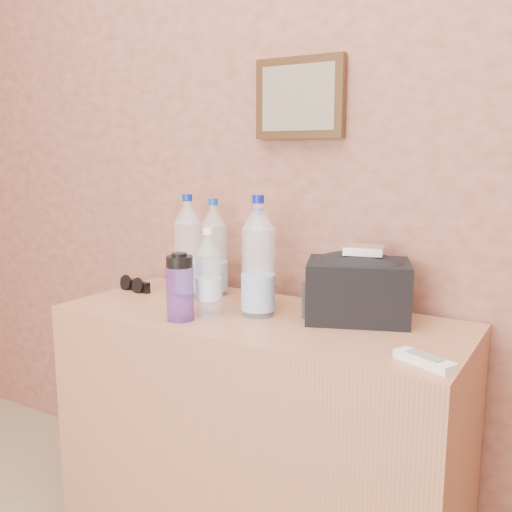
{
  "coord_description": "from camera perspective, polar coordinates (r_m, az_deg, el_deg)",
  "views": [
    {
      "loc": [
        0.69,
        0.32,
        1.23
      ],
      "look_at": [
        -0.14,
        1.71,
        0.94
      ],
      "focal_mm": 40.0,
      "sensor_mm": 36.0,
      "label": 1
    }
  ],
  "objects": [
    {
      "name": "picture_frame",
      "position": [
        1.86,
        4.37,
        15.47
      ],
      "size": [
        0.3,
        0.03,
        0.25
      ],
      "primitive_type": null,
      "color": "#382311",
      "rests_on": "room_shell"
    },
    {
      "name": "dresser",
      "position": [
        1.84,
        0.29,
        -17.32
      ],
      "size": [
        1.21,
        0.51,
        0.76
      ],
      "primitive_type": "cube",
      "color": "tan",
      "rests_on": "ground"
    },
    {
      "name": "pet_large_a",
      "position": [
        1.9,
        -6.78,
        0.44
      ],
      "size": [
        0.09,
        0.09,
        0.34
      ],
      "rotation": [
        0.0,
        0.0,
        0.08
      ],
      "color": "silver",
      "rests_on": "dresser"
    },
    {
      "name": "pet_large_b",
      "position": [
        1.92,
        -4.25,
        0.34
      ],
      "size": [
        0.09,
        0.09,
        0.32
      ],
      "rotation": [
        0.0,
        0.0,
        -0.06
      ],
      "color": "#CFF0FC",
      "rests_on": "dresser"
    },
    {
      "name": "pet_large_c",
      "position": [
        1.77,
        0.23,
        -0.72
      ],
      "size": [
        0.08,
        0.08,
        0.31
      ],
      "rotation": [
        0.0,
        0.0,
        -0.21
      ],
      "color": "silver",
      "rests_on": "dresser"
    },
    {
      "name": "pet_large_d",
      "position": [
        1.66,
        0.21,
        -0.69
      ],
      "size": [
        0.1,
        0.1,
        0.35
      ],
      "rotation": [
        0.0,
        0.0,
        0.15
      ],
      "color": "white",
      "rests_on": "dresser"
    },
    {
      "name": "pet_small",
      "position": [
        1.68,
        -4.77,
        -2.1
      ],
      "size": [
        0.07,
        0.07,
        0.26
      ],
      "rotation": [
        0.0,
        0.0,
        -0.19
      ],
      "color": "silver",
      "rests_on": "dresser"
    },
    {
      "name": "nalgene_bottle",
      "position": [
        1.64,
        -7.61,
        -3.11
      ],
      "size": [
        0.08,
        0.08,
        0.19
      ],
      "rotation": [
        0.0,
        0.0,
        0.15
      ],
      "color": "#582995",
      "rests_on": "dresser"
    },
    {
      "name": "sunglasses",
      "position": [
        2.03,
        -11.99,
        -2.87
      ],
      "size": [
        0.15,
        0.08,
        0.04
      ],
      "primitive_type": null,
      "rotation": [
        0.0,
        0.0,
        -0.19
      ],
      "color": "black",
      "rests_on": "dresser"
    },
    {
      "name": "ac_remote",
      "position": [
        1.36,
        16.5,
        -9.98
      ],
      "size": [
        0.15,
        0.1,
        0.02
      ],
      "primitive_type": "cube",
      "rotation": [
        0.0,
        0.0,
        -0.43
      ],
      "color": "silver",
      "rests_on": "dresser"
    },
    {
      "name": "toiletry_bag",
      "position": [
        1.65,
        10.16,
        -3.03
      ],
      "size": [
        0.34,
        0.29,
        0.19
      ],
      "primitive_type": null,
      "rotation": [
        0.0,
        0.0,
        0.37
      ],
      "color": "black",
      "rests_on": "dresser"
    },
    {
      "name": "foil_packet",
      "position": [
        1.63,
        10.76,
        0.6
      ],
      "size": [
        0.13,
        0.11,
        0.02
      ],
      "primitive_type": "cube",
      "rotation": [
        0.0,
        0.0,
        0.25
      ],
      "color": "silver",
      "rests_on": "toiletry_bag"
    }
  ]
}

